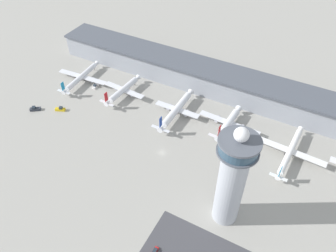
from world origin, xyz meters
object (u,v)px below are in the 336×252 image
(service_truck_catering, at_px, (95,86))
(airplane_gate_charlie, at_px, (177,110))
(service_truck_fuel, at_px, (35,109))
(airplane_gate_delta, at_px, (229,123))
(airplane_gate_bravo, at_px, (123,90))
(airplane_gate_alpha, at_px, (81,77))
(car_maroon_suv, at_px, (155,251))
(control_tower, at_px, (232,178))
(airplane_gate_echo, at_px, (290,151))
(service_truck_baggage, at_px, (60,109))

(service_truck_catering, bearing_deg, airplane_gate_charlie, 0.44)
(service_truck_fuel, bearing_deg, airplane_gate_charlie, 25.39)
(airplane_gate_delta, bearing_deg, airplane_gate_bravo, -177.44)
(airplane_gate_alpha, distance_m, car_maroon_suv, 142.96)
(airplane_gate_bravo, xyz_separation_m, airplane_gate_delta, (76.54, 3.43, -0.45))
(control_tower, xyz_separation_m, airplane_gate_delta, (-20.56, 59.62, -24.96))
(airplane_gate_echo, bearing_deg, airplane_gate_alpha, 179.25)
(airplane_gate_alpha, height_order, airplane_gate_charlie, airplane_gate_charlie)
(car_maroon_suv, bearing_deg, airplane_gate_delta, 90.01)
(airplane_gate_echo, relative_size, service_truck_catering, 6.84)
(control_tower, xyz_separation_m, service_truck_catering, (-120.53, 54.45, -28.20))
(airplane_gate_delta, bearing_deg, airplane_gate_echo, -9.16)
(airplane_gate_delta, bearing_deg, control_tower, -70.98)
(airplane_gate_alpha, relative_size, service_truck_baggage, 6.09)
(service_truck_catering, bearing_deg, service_truck_fuel, -115.90)
(airplane_gate_bravo, bearing_deg, airplane_gate_charlie, -1.69)
(service_truck_baggage, bearing_deg, airplane_gate_echo, 12.18)
(airplane_gate_charlie, distance_m, service_truck_baggage, 77.46)
(car_maroon_suv, bearing_deg, airplane_gate_alpha, 142.13)
(airplane_gate_charlie, bearing_deg, car_maroon_suv, -68.63)
(airplane_gate_alpha, relative_size, service_truck_catering, 6.45)
(service_truck_catering, distance_m, service_truck_baggage, 32.45)
(service_truck_baggage, bearing_deg, airplane_gate_alpha, 104.38)
(control_tower, distance_m, airplane_gate_echo, 61.67)
(control_tower, bearing_deg, airplane_gate_echo, 70.65)
(service_truck_fuel, bearing_deg, service_truck_catering, 64.10)
(service_truck_fuel, bearing_deg, airplane_gate_delta, 20.70)
(car_maroon_suv, bearing_deg, airplane_gate_bravo, 130.81)
(airplane_gate_charlie, relative_size, airplane_gate_delta, 1.10)
(airplane_gate_charlie, relative_size, service_truck_baggage, 6.30)
(airplane_gate_bravo, distance_m, service_truck_catering, 23.79)
(control_tower, height_order, service_truck_catering, control_tower)
(control_tower, distance_m, airplane_gate_alpha, 146.51)
(service_truck_catering, xyz_separation_m, service_truck_baggage, (-4.37, -32.16, 0.21))
(service_truck_baggage, relative_size, car_maroon_suv, 1.64)
(airplane_gate_delta, relative_size, service_truck_catering, 6.08)
(airplane_gate_charlie, bearing_deg, airplane_gate_bravo, 178.31)
(airplane_gate_charlie, height_order, airplane_gate_delta, airplane_gate_charlie)
(airplane_gate_charlie, relative_size, airplane_gate_echo, 0.97)
(service_truck_catering, xyz_separation_m, car_maroon_suv, (99.98, -86.91, -0.26))
(car_maroon_suv, bearing_deg, airplane_gate_echo, 65.40)
(airplane_gate_alpha, xyz_separation_m, car_maroon_suv, (112.81, -87.74, -3.49))
(airplane_gate_alpha, distance_m, service_truck_catering, 13.26)
(airplane_gate_alpha, xyz_separation_m, airplane_gate_delta, (112.80, 4.34, 0.01))
(service_truck_catering, bearing_deg, airplane_gate_bravo, 4.27)
(airplane_gate_bravo, xyz_separation_m, airplane_gate_echo, (115.80, -2.91, -0.25))
(airplane_gate_bravo, relative_size, car_maroon_suv, 8.80)
(service_truck_baggage, bearing_deg, airplane_gate_delta, 19.69)
(control_tower, height_order, service_truck_fuel, control_tower)
(airplane_gate_echo, xyz_separation_m, car_maroon_suv, (-39.26, -85.75, -3.70))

